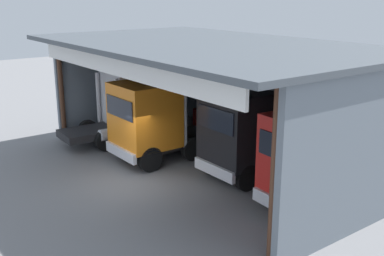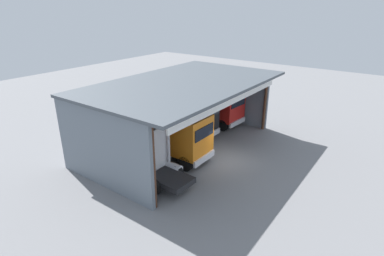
% 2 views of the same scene
% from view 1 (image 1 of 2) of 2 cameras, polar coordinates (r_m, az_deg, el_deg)
% --- Properties ---
extents(ground_plane, '(80.00, 80.00, 0.00)m').
position_cam_1_polar(ground_plane, '(18.93, -7.07, -6.72)').
color(ground_plane, slate).
rests_on(ground_plane, ground).
extents(workshop_shed, '(15.67, 9.54, 5.36)m').
position_cam_1_polar(workshop_shed, '(20.61, 4.40, 6.10)').
color(workshop_shed, slate).
rests_on(workshop_shed, ground).
extents(truck_white_right_bay, '(2.63, 4.93, 3.61)m').
position_cam_1_polar(truck_white_right_bay, '(23.99, -8.12, 2.84)').
color(truck_white_right_bay, white).
rests_on(truck_white_right_bay, ground).
extents(truck_orange_center_bay, '(2.70, 4.74, 3.57)m').
position_cam_1_polar(truck_orange_center_bay, '(20.83, -5.17, 0.96)').
color(truck_orange_center_bay, orange).
rests_on(truck_orange_center_bay, ground).
extents(truck_black_yard_outside, '(2.57, 4.47, 3.63)m').
position_cam_1_polar(truck_black_yard_outside, '(18.85, 6.03, -0.65)').
color(truck_black_yard_outside, black).
rests_on(truck_black_yard_outside, ground).
extents(truck_red_center_right_bay, '(2.83, 5.00, 3.60)m').
position_cam_1_polar(truck_red_center_right_bay, '(16.24, 14.69, -4.08)').
color(truck_red_center_right_bay, red).
rests_on(truck_red_center_right_bay, ground).
extents(oil_drum, '(0.58, 0.58, 0.91)m').
position_cam_1_polar(oil_drum, '(26.96, 0.72, 1.36)').
color(oil_drum, '#B21E19').
rests_on(oil_drum, ground).
extents(tool_cart, '(0.90, 0.60, 1.00)m').
position_cam_1_polar(tool_cart, '(20.48, 16.72, -4.02)').
color(tool_cart, black).
rests_on(tool_cart, ground).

